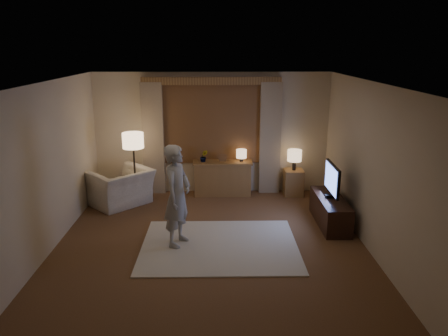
{
  "coord_description": "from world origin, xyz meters",
  "views": [
    {
      "loc": [
        0.12,
        -6.48,
        3.13
      ],
      "look_at": [
        0.23,
        0.6,
        1.13
      ],
      "focal_mm": 35.0,
      "sensor_mm": 36.0,
      "label": 1
    }
  ],
  "objects_px": {
    "armchair": "(120,187)",
    "person": "(177,196)",
    "sideboard": "(223,179)",
    "tv_stand": "(330,211)",
    "side_table": "(293,182)"
  },
  "relations": [
    {
      "from": "sideboard",
      "to": "tv_stand",
      "type": "bearing_deg",
      "value": -40.71
    },
    {
      "from": "person",
      "to": "sideboard",
      "type": "bearing_deg",
      "value": 3.48
    },
    {
      "from": "side_table",
      "to": "person",
      "type": "distance_m",
      "value": 3.37
    },
    {
      "from": "side_table",
      "to": "sideboard",
      "type": "bearing_deg",
      "value": 178.12
    },
    {
      "from": "side_table",
      "to": "armchair",
      "type": "bearing_deg",
      "value": -171.55
    },
    {
      "from": "armchair",
      "to": "side_table",
      "type": "bearing_deg",
      "value": 143.47
    },
    {
      "from": "sideboard",
      "to": "armchair",
      "type": "height_order",
      "value": "armchair"
    },
    {
      "from": "sideboard",
      "to": "person",
      "type": "xyz_separation_m",
      "value": [
        -0.75,
        -2.47,
        0.49
      ]
    },
    {
      "from": "sideboard",
      "to": "armchair",
      "type": "distance_m",
      "value": 2.15
    },
    {
      "from": "armchair",
      "to": "side_table",
      "type": "distance_m",
      "value": 3.64
    },
    {
      "from": "side_table",
      "to": "tv_stand",
      "type": "bearing_deg",
      "value": -76.09
    },
    {
      "from": "sideboard",
      "to": "person",
      "type": "height_order",
      "value": "person"
    },
    {
      "from": "sideboard",
      "to": "tv_stand",
      "type": "relative_size",
      "value": 0.86
    },
    {
      "from": "sideboard",
      "to": "tv_stand",
      "type": "height_order",
      "value": "sideboard"
    },
    {
      "from": "armchair",
      "to": "person",
      "type": "bearing_deg",
      "value": 80.17
    }
  ]
}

